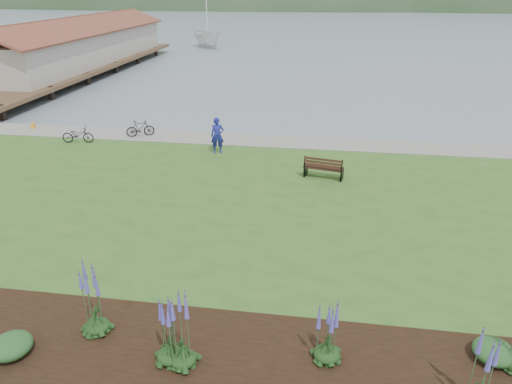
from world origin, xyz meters
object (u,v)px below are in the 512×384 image
park_bench (324,167)px  sailboat (208,48)px  bicycle_a (78,135)px  person (217,133)px

park_bench → sailboat: 49.37m
bicycle_a → sailboat: sailboat is taller
person → bicycle_a: 7.98m
person → sailboat: sailboat is taller
sailboat → bicycle_a: bearing=-126.8°
park_bench → sailboat: bearing=121.3°
park_bench → sailboat: sailboat is taller
park_bench → bicycle_a: bearing=178.3°
person → sailboat: size_ratio=0.08×
person → sailboat: (-11.31, 43.78, -1.48)m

